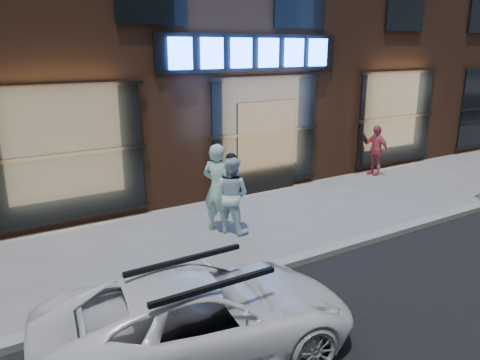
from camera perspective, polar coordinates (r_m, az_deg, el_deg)
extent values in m
plane|color=slate|center=(9.89, 16.32, -6.98)|extent=(90.00, 90.00, 0.00)
cube|color=gray|center=(9.86, 16.34, -6.65)|extent=(60.00, 0.25, 0.12)
cube|color=#54301E|center=(15.65, -5.74, 20.45)|extent=(30.00, 8.00, 10.00)
cube|color=black|center=(11.88, 1.66, 15.23)|extent=(5.20, 0.06, 0.90)
cube|color=black|center=(12.34, 3.20, 4.01)|extent=(1.80, 0.10, 2.40)
cube|color=#FFBF72|center=(10.35, -20.33, 2.99)|extent=(3.00, 0.04, 2.60)
cube|color=black|center=(10.31, -20.28, 2.95)|extent=(3.20, 0.06, 2.80)
cube|color=#FFBF72|center=(12.31, 3.07, 5.88)|extent=(3.00, 0.04, 2.60)
cube|color=black|center=(12.28, 3.17, 5.86)|extent=(3.20, 0.06, 2.80)
cube|color=#FFBF72|center=(15.69, 18.36, 7.27)|extent=(3.00, 0.04, 2.60)
cube|color=black|center=(15.66, 18.47, 7.24)|extent=(3.20, 0.06, 2.80)
cube|color=black|center=(15.57, 19.62, 19.69)|extent=(1.60, 0.06, 1.60)
cube|color=#2659FF|center=(10.84, -7.30, 15.06)|extent=(0.55, 0.12, 0.70)
cube|color=#2659FF|center=(11.20, -3.45, 15.18)|extent=(0.55, 0.12, 0.70)
cube|color=#2659FF|center=(11.60, 0.15, 15.23)|extent=(0.55, 0.12, 0.70)
cube|color=#2659FF|center=(12.05, 3.49, 15.22)|extent=(0.55, 0.12, 0.70)
cube|color=#2659FF|center=(12.53, 6.59, 15.17)|extent=(0.55, 0.12, 0.70)
cube|color=#2659FF|center=(13.04, 9.45, 15.09)|extent=(0.55, 0.12, 0.70)
imported|color=#B3ECD4|center=(9.63, -2.72, -1.01)|extent=(0.73, 0.81, 1.87)
imported|color=white|center=(9.63, -1.06, -1.79)|extent=(0.92, 0.98, 1.62)
imported|color=#D1565D|center=(14.65, 16.18, 3.51)|extent=(0.47, 0.92, 1.51)
imported|color=white|center=(6.01, -4.88, -16.21)|extent=(4.16, 2.39, 1.09)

